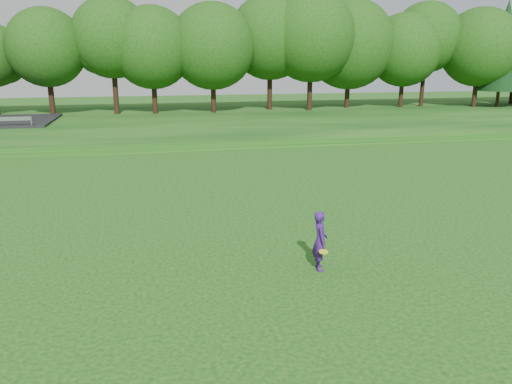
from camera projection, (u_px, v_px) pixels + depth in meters
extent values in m
plane|color=#0C3E0F|center=(296.00, 264.00, 14.75)|extent=(140.00, 140.00, 0.00)
cube|color=#0C3E0F|center=(192.00, 120.00, 46.77)|extent=(130.00, 30.00, 0.60)
cube|color=gray|center=(211.00, 148.00, 33.62)|extent=(130.00, 1.60, 0.04)
imported|color=#3B186C|center=(320.00, 240.00, 14.17)|extent=(0.50, 0.69, 1.73)
cylinder|color=yellow|center=(323.00, 252.00, 13.83)|extent=(0.26, 0.26, 0.06)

